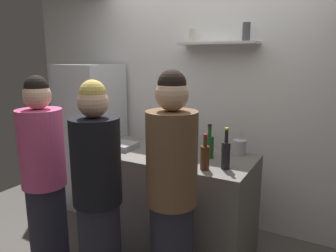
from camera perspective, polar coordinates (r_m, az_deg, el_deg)
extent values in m
cube|color=white|center=(3.38, 7.72, 4.44)|extent=(4.80, 0.10, 2.60)
cube|color=silver|center=(3.16, 8.99, 14.55)|extent=(0.77, 0.22, 0.02)
cylinder|color=beige|center=(3.27, 4.39, 15.95)|extent=(0.06, 0.06, 0.13)
cylinder|color=#4C4C51|center=(3.09, 13.97, 16.19)|extent=(0.07, 0.07, 0.17)
cube|color=silver|center=(3.82, -13.42, -1.94)|extent=(0.56, 0.61, 1.68)
cylinder|color=#99999E|center=(3.46, -15.19, -2.03)|extent=(0.02, 0.02, 0.45)
cube|color=#66605B|center=(2.99, 0.00, -13.36)|extent=(1.52, 0.72, 0.91)
cube|color=gray|center=(3.04, -9.00, -3.40)|extent=(0.34, 0.24, 0.05)
cylinder|color=#B2B2B7|center=(2.86, 12.83, -3.75)|extent=(0.11, 0.11, 0.13)
cylinder|color=silver|center=(2.84, 13.17, -2.78)|extent=(0.01, 0.04, 0.15)
cylinder|color=silver|center=(2.84, 12.83, -2.41)|extent=(0.01, 0.03, 0.19)
cylinder|color=silver|center=(2.85, 12.57, -2.62)|extent=(0.02, 0.03, 0.16)
cylinder|color=silver|center=(2.86, 13.39, -2.57)|extent=(0.02, 0.01, 0.17)
cylinder|color=silver|center=(2.84, 12.87, -2.72)|extent=(0.02, 0.01, 0.16)
cylinder|color=silver|center=(2.84, 12.83, -2.61)|extent=(0.01, 0.04, 0.17)
cylinder|color=black|center=(2.46, 10.39, -5.29)|extent=(0.07, 0.07, 0.21)
cylinder|color=black|center=(2.42, 10.53, -1.83)|extent=(0.03, 0.03, 0.10)
cylinder|color=gold|center=(2.40, 10.58, -0.51)|extent=(0.03, 0.03, 0.02)
cylinder|color=#19471E|center=(2.69, 7.46, -3.83)|extent=(0.08, 0.08, 0.19)
cylinder|color=#19471E|center=(2.66, 7.54, -0.97)|extent=(0.03, 0.03, 0.09)
cylinder|color=black|center=(2.65, 7.57, 0.13)|extent=(0.03, 0.03, 0.02)
cylinder|color=#472814|center=(2.42, 6.67, -5.75)|extent=(0.07, 0.07, 0.18)
cylinder|color=#472814|center=(2.38, 6.75, -2.75)|extent=(0.03, 0.03, 0.08)
cylinder|color=maroon|center=(2.37, 6.78, -1.64)|extent=(0.03, 0.03, 0.02)
cylinder|color=silver|center=(2.80, 2.12, -3.37)|extent=(0.08, 0.08, 0.17)
cylinder|color=silver|center=(2.77, 2.13, -1.43)|extent=(0.04, 0.04, 0.03)
cylinder|color=yellow|center=(2.77, 2.14, -0.98)|extent=(0.05, 0.05, 0.02)
cylinder|color=brown|center=(2.07, 0.69, -5.87)|extent=(0.34, 0.34, 0.63)
sphere|color=#D8AD8C|center=(1.98, 0.72, 5.76)|extent=(0.21, 0.21, 0.21)
sphere|color=black|center=(1.98, 0.72, 7.62)|extent=(0.18, 0.18, 0.18)
cylinder|color=#262633|center=(2.51, -12.10, -21.12)|extent=(0.30, 0.30, 0.76)
cylinder|color=black|center=(2.22, -12.88, -6.21)|extent=(0.34, 0.34, 0.60)
sphere|color=#D8AD8C|center=(2.13, -13.39, 4.18)|extent=(0.21, 0.21, 0.21)
sphere|color=#D8B759|center=(2.12, -13.47, 5.83)|extent=(0.17, 0.17, 0.17)
cylinder|color=#262633|center=(2.87, -20.75, -17.04)|extent=(0.30, 0.30, 0.77)
cylinder|color=#D14C7F|center=(2.62, -21.87, -3.75)|extent=(0.34, 0.34, 0.61)
sphere|color=#D8AD8C|center=(2.54, -22.59, 5.11)|extent=(0.21, 0.21, 0.21)
sphere|color=black|center=(2.54, -22.70, 6.51)|extent=(0.18, 0.18, 0.18)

